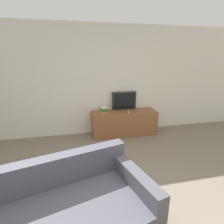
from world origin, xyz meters
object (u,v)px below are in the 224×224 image
object	(u,v)px
tv_stand	(124,123)
remote_on_stand	(129,112)
television	(124,101)
book_stack	(104,110)

from	to	relation	value
tv_stand	remote_on_stand	xyz separation A→B (m)	(0.08, -0.10, 0.31)
television	remote_on_stand	bearing A→B (deg)	-84.81
television	book_stack	size ratio (longest dim) A/B	2.73
tv_stand	television	size ratio (longest dim) A/B	2.62
tv_stand	remote_on_stand	world-z (taller)	remote_on_stand
television	book_stack	bearing A→B (deg)	-165.05
television	remote_on_stand	xyz separation A→B (m)	(0.03, -0.30, -0.21)
book_stack	remote_on_stand	bearing A→B (deg)	-16.03
tv_stand	television	xyz separation A→B (m)	(0.05, 0.20, 0.52)
tv_stand	book_stack	xyz separation A→B (m)	(-0.49, 0.06, 0.36)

